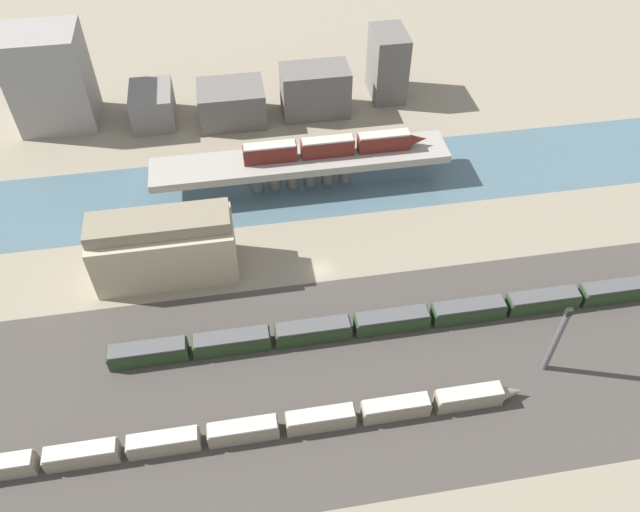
# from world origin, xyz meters

# --- Properties ---
(ground_plane) EXTENTS (400.00, 400.00, 0.00)m
(ground_plane) POSITION_xyz_m (0.00, 0.00, 0.00)
(ground_plane) COLOR gray
(railbed_yard) EXTENTS (280.00, 42.00, 0.01)m
(railbed_yard) POSITION_xyz_m (0.00, -24.00, 0.00)
(railbed_yard) COLOR #423D38
(railbed_yard) RESTS_ON ground
(river_water) EXTENTS (320.00, 23.16, 0.01)m
(river_water) POSITION_xyz_m (0.00, 25.79, 0.00)
(river_water) COLOR #47606B
(river_water) RESTS_ON ground
(bridge) EXTENTS (62.75, 9.56, 7.21)m
(bridge) POSITION_xyz_m (-0.00, 25.79, 5.63)
(bridge) COLOR gray
(bridge) RESTS_ON ground
(train_on_bridge) EXTENTS (39.02, 2.76, 3.95)m
(train_on_bridge) POSITION_xyz_m (6.90, 25.79, 9.14)
(train_on_bridge) COLOR #5B1E19
(train_on_bridge) RESTS_ON bridge
(train_yard_near) EXTENTS (96.26, 2.67, 3.43)m
(train_yard_near) POSITION_xyz_m (-21.58, -31.89, 1.68)
(train_yard_near) COLOR gray
(train_yard_near) RESTS_ON ground
(train_yard_mid) EXTENTS (99.97, 3.17, 3.50)m
(train_yard_mid) POSITION_xyz_m (11.58, -15.33, 1.72)
(train_yard_mid) COLOR #23381E
(train_yard_mid) RESTS_ON ground
(warehouse_building) EXTENTS (25.50, 10.24, 13.69)m
(warehouse_building) POSITION_xyz_m (-28.14, 4.27, 6.51)
(warehouse_building) COLOR tan
(warehouse_building) RESTS_ON ground
(signal_tower) EXTENTS (1.00, 0.98, 15.20)m
(signal_tower) POSITION_xyz_m (32.73, -27.58, 7.45)
(signal_tower) COLOR #4C4C51
(signal_tower) RESTS_ON ground
(city_block_far_left) EXTENTS (17.42, 13.89, 22.92)m
(city_block_far_left) POSITION_xyz_m (-53.80, 59.15, 11.46)
(city_block_far_left) COLOR gray
(city_block_far_left) RESTS_ON ground
(city_block_left) EXTENTS (9.87, 12.91, 8.32)m
(city_block_left) POSITION_xyz_m (-31.70, 55.70, 4.16)
(city_block_left) COLOR slate
(city_block_left) RESTS_ON ground
(city_block_center) EXTENTS (15.65, 11.88, 8.94)m
(city_block_center) POSITION_xyz_m (-12.90, 52.91, 4.47)
(city_block_center) COLOR #605B56
(city_block_center) RESTS_ON ground
(city_block_right) EXTENTS (16.28, 9.39, 11.84)m
(city_block_right) POSITION_xyz_m (7.39, 53.00, 5.92)
(city_block_right) COLOR #605B56
(city_block_right) RESTS_ON ground
(city_block_far_right) EXTENTS (8.01, 12.09, 16.81)m
(city_block_far_right) POSITION_xyz_m (26.47, 58.18, 8.41)
(city_block_far_right) COLOR #605B56
(city_block_far_right) RESTS_ON ground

